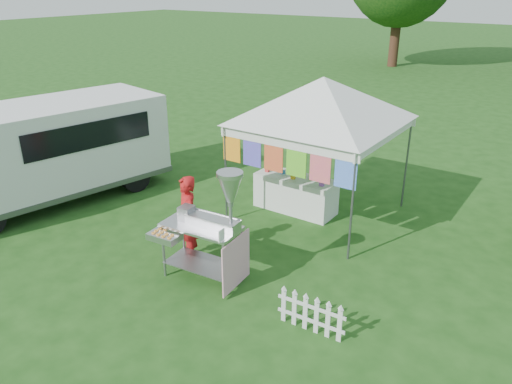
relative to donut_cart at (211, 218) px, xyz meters
The scene contains 7 objects.
ground 1.22m from the donut_cart, 27.45° to the right, with size 120.00×120.00×0.00m, color #1B4614.
canopy_main 3.85m from the donut_cart, 87.37° to the left, with size 4.24×4.24×3.45m.
donut_cart is the anchor object (origin of this frame).
vendor 0.99m from the donut_cart, 158.51° to the left, with size 0.59×0.39×1.62m, color #AF1516.
cargo_van 5.36m from the donut_cart, behind, with size 3.19×5.70×2.23m.
picket_fence 2.22m from the donut_cart, ahead, with size 1.08×0.08×0.56m.
display_table 3.40m from the donut_cart, 95.64° to the left, with size 1.80×0.70×0.79m, color white.
Camera 1 is at (4.59, -5.49, 4.78)m, focal length 35.00 mm.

